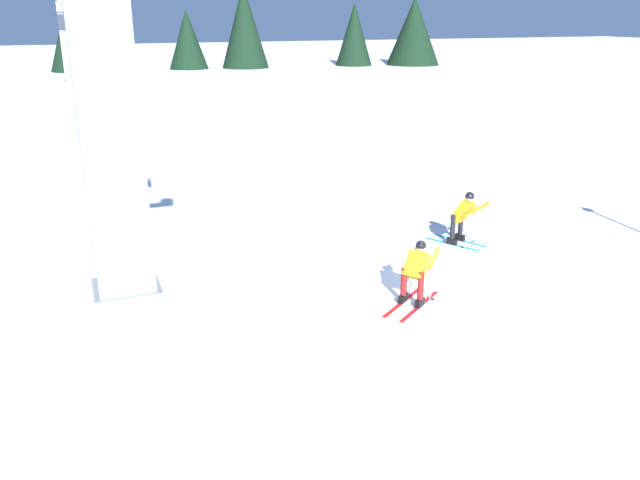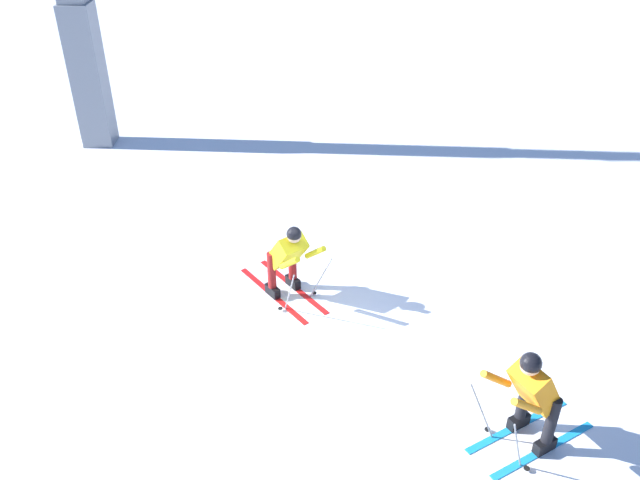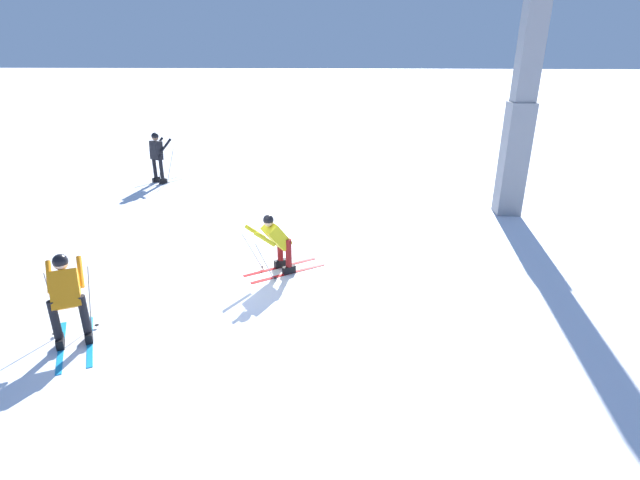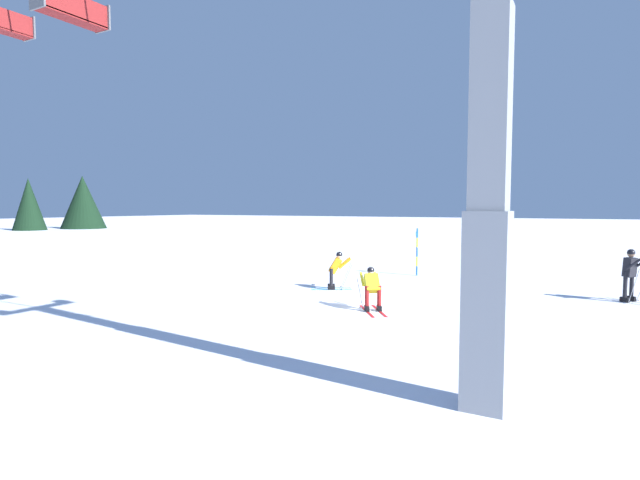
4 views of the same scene
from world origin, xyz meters
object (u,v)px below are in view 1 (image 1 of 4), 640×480
skier_carving_main (416,269)px  lift_tower_far (71,57)px  lift_tower_near (116,187)px  skier_distant_uphill (463,214)px

skier_carving_main → lift_tower_far: (18.62, 6.08, 3.36)m
lift_tower_near → skier_distant_uphill: size_ratio=5.95×
skier_carving_main → lift_tower_near: bearing=126.5°
lift_tower_far → skier_distant_uphill: (-15.86, -9.02, -3.27)m
lift_tower_near → skier_distant_uphill: lift_tower_near is taller
lift_tower_near → lift_tower_far: 23.11m
skier_carving_main → lift_tower_near: size_ratio=0.17×
lift_tower_far → skier_distant_uphill: size_ratio=5.95×
lift_tower_near → lift_tower_far: (23.11, -0.00, -0.09)m
lift_tower_far → skier_distant_uphill: 18.54m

